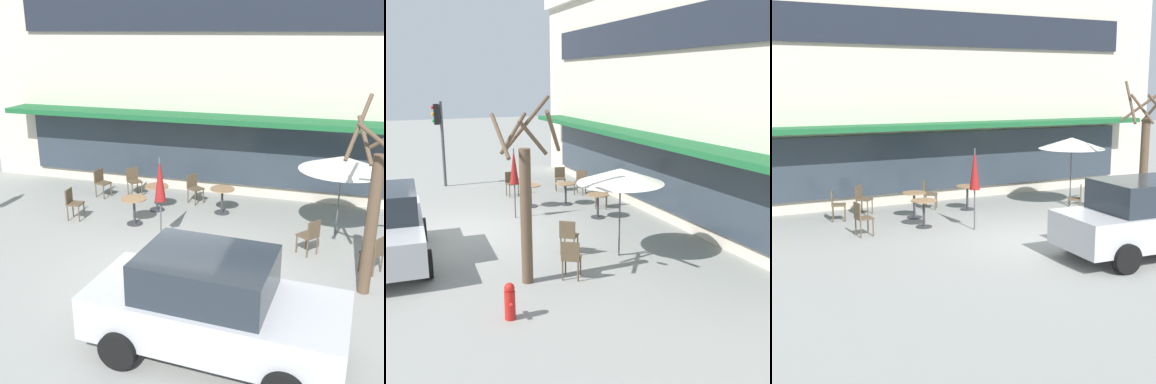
# 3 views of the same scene
# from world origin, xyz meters

# --- Properties ---
(ground_plane) EXTENTS (80.00, 80.00, 0.00)m
(ground_plane) POSITION_xyz_m (0.00, 0.00, 0.00)
(ground_plane) COLOR gray
(building_facade) EXTENTS (17.88, 9.10, 7.80)m
(building_facade) POSITION_xyz_m (0.00, 9.97, 3.90)
(building_facade) COLOR beige
(building_facade) RESTS_ON ground
(cafe_table_near_wall) EXTENTS (0.70, 0.70, 0.76)m
(cafe_table_near_wall) POSITION_xyz_m (-1.84, 3.93, 0.52)
(cafe_table_near_wall) COLOR #333338
(cafe_table_near_wall) RESTS_ON ground
(cafe_table_streetside) EXTENTS (0.70, 0.70, 0.76)m
(cafe_table_streetside) POSITION_xyz_m (0.07, 4.26, 0.52)
(cafe_table_streetside) COLOR #333338
(cafe_table_streetside) RESTS_ON ground
(cafe_table_by_tree) EXTENTS (0.70, 0.70, 0.76)m
(cafe_table_by_tree) POSITION_xyz_m (-2.04, 2.73, 0.52)
(cafe_table_by_tree) COLOR #333338
(cafe_table_by_tree) RESTS_ON ground
(patio_umbrella_green_folded) EXTENTS (2.10, 2.10, 2.20)m
(patio_umbrella_green_folded) POSITION_xyz_m (3.29, 3.30, 2.02)
(patio_umbrella_green_folded) COLOR #4C4C51
(patio_umbrella_green_folded) RESTS_ON ground
(patio_umbrella_cream_folded) EXTENTS (0.28, 0.28, 2.20)m
(patio_umbrella_cream_folded) POSITION_xyz_m (-0.93, 1.86, 1.63)
(patio_umbrella_cream_folded) COLOR #4C4C51
(patio_umbrella_cream_folded) RESTS_ON ground
(cafe_chair_0) EXTENTS (0.56, 0.56, 0.89)m
(cafe_chair_0) POSITION_xyz_m (-3.07, 5.03, 0.53)
(cafe_chair_0) COLOR brown
(cafe_chair_0) RESTS_ON ground
(cafe_chair_1) EXTENTS (0.55, 0.55, 0.89)m
(cafe_chair_1) POSITION_xyz_m (-0.98, 4.90, 0.53)
(cafe_chair_1) COLOR brown
(cafe_chair_1) RESTS_ON ground
(cafe_chair_2) EXTENTS (0.55, 0.55, 0.89)m
(cafe_chair_2) POSITION_xyz_m (4.14, 1.67, 0.53)
(cafe_chair_2) COLOR brown
(cafe_chair_2) RESTS_ON ground
(cafe_chair_3) EXTENTS (0.44, 0.44, 0.89)m
(cafe_chair_3) POSITION_xyz_m (-3.85, 2.55, 0.53)
(cafe_chair_3) COLOR brown
(cafe_chair_3) RESTS_ON ground
(cafe_chair_4) EXTENTS (0.56, 0.56, 0.89)m
(cafe_chair_4) POSITION_xyz_m (2.71, 2.19, 0.53)
(cafe_chair_4) COLOR brown
(cafe_chair_4) RESTS_ON ground
(cafe_chair_5) EXTENTS (0.50, 0.50, 0.89)m
(cafe_chair_5) POSITION_xyz_m (-3.99, 4.55, 0.53)
(cafe_chair_5) COLOR brown
(cafe_chair_5) RESTS_ON ground
(parked_sedan) EXTENTS (4.30, 2.20, 1.76)m
(parked_sedan) POSITION_xyz_m (1.43, -2.02, 0.88)
(parked_sedan) COLOR #B7B7BC
(parked_sedan) RESTS_ON ground
(street_tree) EXTENTS (1.53, 1.43, 3.96)m
(street_tree) POSITION_xyz_m (3.91, 0.76, 1.79)
(street_tree) COLOR brown
(street_tree) RESTS_ON ground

